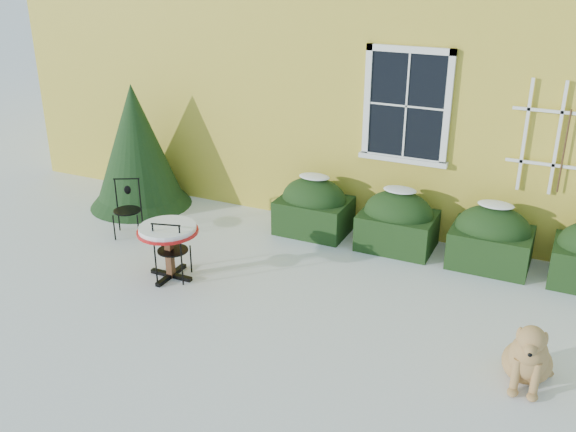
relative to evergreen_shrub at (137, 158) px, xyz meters
The scene contains 7 objects.
ground 4.17m from the evergreen_shrub, 34.70° to the right, with size 80.00×80.00×0.00m, color white.
hedge_row 5.03m from the evergreen_shrub, ahead, with size 4.95×0.80×0.91m.
evergreen_shrub is the anchor object (origin of this frame).
bistro_table 2.74m from the evergreen_shrub, 44.81° to the right, with size 0.79×0.79×0.73m.
patio_chair_near 2.82m from the evergreen_shrub, 44.34° to the right, with size 0.46×0.46×0.84m.
patio_chair_far 1.27m from the evergreen_shrub, 61.21° to the right, with size 0.51×0.50×0.84m.
dog 6.83m from the evergreen_shrub, 19.59° to the right, with size 0.53×0.87×0.78m.
Camera 1 is at (3.16, -5.70, 4.04)m, focal length 40.00 mm.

